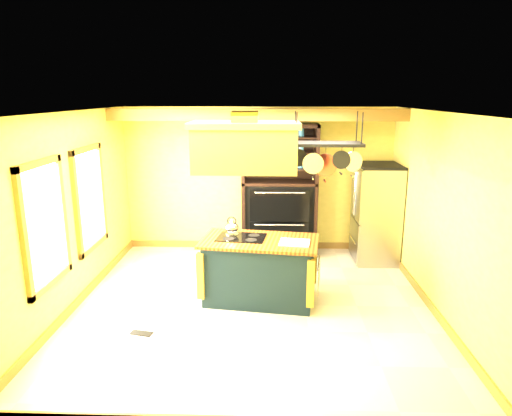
# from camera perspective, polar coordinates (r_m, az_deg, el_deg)

# --- Properties ---
(floor) EXTENTS (5.00, 5.00, 0.00)m
(floor) POSITION_cam_1_polar(r_m,az_deg,el_deg) (6.66, -0.40, -11.97)
(floor) COLOR beige
(floor) RESTS_ON ground
(ceiling) EXTENTS (5.00, 5.00, 0.00)m
(ceiling) POSITION_cam_1_polar(r_m,az_deg,el_deg) (5.99, -0.44, 11.92)
(ceiling) COLOR white
(ceiling) RESTS_ON wall_back
(wall_back) EXTENTS (5.00, 0.02, 2.70)m
(wall_back) POSITION_cam_1_polar(r_m,az_deg,el_deg) (8.63, 0.24, 3.56)
(wall_back) COLOR #E7CD54
(wall_back) RESTS_ON floor
(wall_front) EXTENTS (5.00, 0.02, 2.70)m
(wall_front) POSITION_cam_1_polar(r_m,az_deg,el_deg) (3.83, -1.93, -10.24)
(wall_front) COLOR #E7CD54
(wall_front) RESTS_ON floor
(wall_left) EXTENTS (0.02, 5.00, 2.70)m
(wall_left) POSITION_cam_1_polar(r_m,az_deg,el_deg) (6.76, -22.09, -0.44)
(wall_left) COLOR #E7CD54
(wall_left) RESTS_ON floor
(wall_right) EXTENTS (0.02, 5.00, 2.70)m
(wall_right) POSITION_cam_1_polar(r_m,az_deg,el_deg) (6.58, 21.88, -0.80)
(wall_right) COLOR #E7CD54
(wall_right) RESTS_ON floor
(ceiling_beam) EXTENTS (5.00, 0.15, 0.20)m
(ceiling_beam) POSITION_cam_1_polar(r_m,az_deg,el_deg) (7.69, 0.08, 11.58)
(ceiling_beam) COLOR olive
(ceiling_beam) RESTS_ON ceiling
(window_near) EXTENTS (0.06, 1.06, 1.56)m
(window_near) POSITION_cam_1_polar(r_m,az_deg,el_deg) (6.04, -24.83, -1.88)
(window_near) COLOR olive
(window_near) RESTS_ON wall_left
(window_far) EXTENTS (0.06, 1.06, 1.56)m
(window_far) POSITION_cam_1_polar(r_m,az_deg,el_deg) (7.28, -20.01, 1.12)
(window_far) COLOR olive
(window_far) RESTS_ON wall_left
(kitchen_island) EXTENTS (1.75, 1.13, 1.11)m
(kitchen_island) POSITION_cam_1_polar(r_m,az_deg,el_deg) (6.62, 0.43, -7.68)
(kitchen_island) COLOR black
(kitchen_island) RESTS_ON floor
(range_hood) EXTENTS (1.46, 0.83, 0.80)m
(range_hood) POSITION_cam_1_polar(r_m,az_deg,el_deg) (6.19, -1.39, 7.83)
(range_hood) COLOR olive
(range_hood) RESTS_ON ceiling
(pot_rack) EXTENTS (1.01, 0.47, 0.88)m
(pot_rack) POSITION_cam_1_polar(r_m,az_deg,el_deg) (6.25, 8.86, 6.98)
(pot_rack) COLOR black
(pot_rack) RESTS_ON ceiling
(refrigerator) EXTENTS (0.74, 0.87, 1.70)m
(refrigerator) POSITION_cam_1_polar(r_m,az_deg,el_deg) (8.37, 14.73, -0.91)
(refrigerator) COLOR gray
(refrigerator) RESTS_ON floor
(hutch) EXTENTS (1.36, 0.62, 2.41)m
(hutch) POSITION_cam_1_polar(r_m,az_deg,el_deg) (8.46, 2.93, 0.37)
(hutch) COLOR black
(hutch) RESTS_ON floor
(floor_register) EXTENTS (0.30, 0.18, 0.01)m
(floor_register) POSITION_cam_1_polar(r_m,az_deg,el_deg) (6.11, -14.13, -14.93)
(floor_register) COLOR black
(floor_register) RESTS_ON floor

